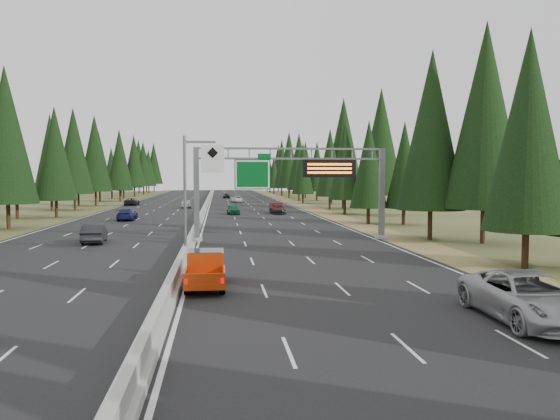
{
  "coord_description": "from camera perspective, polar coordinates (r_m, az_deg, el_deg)",
  "views": [
    {
      "loc": [
        2.13,
        -10.78,
        5.44
      ],
      "look_at": [
        5.63,
        20.0,
        3.54
      ],
      "focal_mm": 35.0,
      "sensor_mm": 36.0,
      "label": 1
    }
  ],
  "objects": [
    {
      "name": "road",
      "position": [
        90.96,
        -7.83,
        0.07
      ],
      "size": [
        32.0,
        260.0,
        0.08
      ],
      "primitive_type": "cube",
      "color": "black",
      "rests_on": "ground"
    },
    {
      "name": "shoulder_right",
      "position": [
        92.28,
        3.29,
        0.14
      ],
      "size": [
        3.6,
        260.0,
        0.06
      ],
      "primitive_type": "cube",
      "color": "olive",
      "rests_on": "ground"
    },
    {
      "name": "shoulder_left",
      "position": [
        93.1,
        -18.85,
        -0.02
      ],
      "size": [
        3.6,
        260.0,
        0.06
      ],
      "primitive_type": "cube",
      "color": "#434D24",
      "rests_on": "ground"
    },
    {
      "name": "median_barrier",
      "position": [
        90.94,
        -7.83,
        0.3
      ],
      "size": [
        0.7,
        260.0,
        0.85
      ],
      "color": "gray",
      "rests_on": "road"
    },
    {
      "name": "sign_gantry",
      "position": [
        46.16,
        1.96,
        3.29
      ],
      "size": [
        16.75,
        0.98,
        7.8
      ],
      "color": "slate",
      "rests_on": "road"
    },
    {
      "name": "hov_sign_pole",
      "position": [
        35.79,
        -8.98,
        2.32
      ],
      "size": [
        2.8,
        0.5,
        8.0
      ],
      "color": "slate",
      "rests_on": "road"
    },
    {
      "name": "tree_row_right",
      "position": [
        77.07,
        8.67,
        6.26
      ],
      "size": [
        12.21,
        240.96,
        18.99
      ],
      "color": "black",
      "rests_on": "ground"
    },
    {
      "name": "tree_row_left",
      "position": [
        82.53,
        -23.81,
        5.95
      ],
      "size": [
        11.81,
        241.77,
        18.9
      ],
      "color": "black",
      "rests_on": "ground"
    },
    {
      "name": "silver_minivan",
      "position": [
        22.42,
        24.5,
        -8.29
      ],
      "size": [
        3.09,
        6.52,
        1.8
      ],
      "primitive_type": "imported",
      "rotation": [
        0.0,
        0.0,
        -0.02
      ],
      "color": "#A5A4A9",
      "rests_on": "road"
    },
    {
      "name": "red_pickup",
      "position": [
        27.21,
        -7.77,
        -5.88
      ],
      "size": [
        1.86,
        5.19,
        1.69
      ],
      "color": "black",
      "rests_on": "road"
    },
    {
      "name": "car_ahead_green",
      "position": [
        78.14,
        -4.91,
        0.07
      ],
      "size": [
        1.93,
        4.2,
        1.39
      ],
      "primitive_type": "imported",
      "rotation": [
        0.0,
        0.0,
        0.07
      ],
      "color": "#125235",
      "rests_on": "road"
    },
    {
      "name": "car_ahead_dkred",
      "position": [
        79.73,
        -0.38,
        0.21
      ],
      "size": [
        1.8,
        4.78,
        1.56
      ],
      "primitive_type": "imported",
      "rotation": [
        0.0,
        0.0,
        0.03
      ],
      "color": "#550D0C",
      "rests_on": "road"
    },
    {
      "name": "car_ahead_dkgrey",
      "position": [
        78.61,
        -0.26,
        0.08
      ],
      "size": [
        2.07,
        4.64,
        1.32
      ],
      "primitive_type": "imported",
      "rotation": [
        0.0,
        0.0,
        0.05
      ],
      "color": "black",
      "rests_on": "road"
    },
    {
      "name": "car_ahead_white",
      "position": [
        113.75,
        -4.52,
        1.12
      ],
      "size": [
        2.5,
        4.81,
        1.29
      ],
      "primitive_type": "imported",
      "rotation": [
        0.0,
        0.0,
        0.08
      ],
      "color": "silver",
      "rests_on": "road"
    },
    {
      "name": "car_ahead_far",
      "position": [
        136.82,
        -5.64,
        1.51
      ],
      "size": [
        1.79,
        3.89,
        1.29
      ],
      "primitive_type": "imported",
      "rotation": [
        0.0,
        0.0,
        0.07
      ],
      "color": "black",
      "rests_on": "road"
    },
    {
      "name": "car_onc_near",
      "position": [
        46.71,
        -18.83,
        -2.32
      ],
      "size": [
        2.11,
        4.84,
        1.55
      ],
      "primitive_type": "imported",
      "rotation": [
        0.0,
        0.0,
        3.24
      ],
      "color": "black",
      "rests_on": "road"
    },
    {
      "name": "car_onc_blue",
      "position": [
        69.73,
        -15.67,
        -0.43
      ],
      "size": [
        2.07,
        5.06,
        1.47
      ],
      "primitive_type": "imported",
      "rotation": [
        0.0,
        0.0,
        3.14
      ],
      "color": "#171B52",
      "rests_on": "road"
    },
    {
      "name": "car_onc_white",
      "position": [
        94.87,
        -9.81,
        0.64
      ],
      "size": [
        1.94,
        4.29,
        1.43
      ],
      "primitive_type": "imported",
      "rotation": [
        0.0,
        0.0,
        3.2
      ],
      "color": "silver",
      "rests_on": "road"
    },
    {
      "name": "car_onc_far",
      "position": [
        106.03,
        -15.22,
        0.86
      ],
      "size": [
        2.33,
        4.99,
        1.38
      ],
      "primitive_type": "imported",
      "rotation": [
        0.0,
        0.0,
        3.13
      ],
      "color": "black",
      "rests_on": "road"
    }
  ]
}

